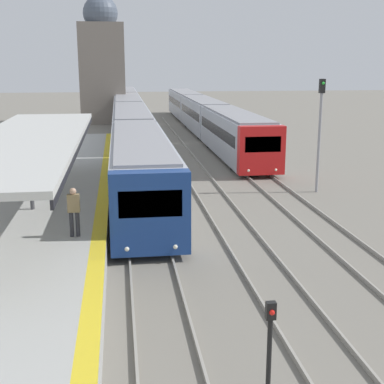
% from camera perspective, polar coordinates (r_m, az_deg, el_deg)
% --- Properties ---
extents(platform_canopy, '(4.00, 18.62, 2.89)m').
position_cam_1_polar(platform_canopy, '(21.57, -17.01, 5.35)').
color(platform_canopy, beige).
rests_on(platform_canopy, station_platform).
extents(person_on_platform, '(0.40, 0.22, 1.66)m').
position_cam_1_polar(person_on_platform, '(18.09, -12.49, -1.79)').
color(person_on_platform, '#2D2D33').
rests_on(person_on_platform, station_platform).
extents(train_near, '(2.70, 60.99, 3.22)m').
position_cam_1_polar(train_near, '(47.58, -6.69, 7.81)').
color(train_near, navy).
rests_on(train_near, ground_plane).
extents(train_far, '(2.70, 42.79, 3.18)m').
position_cam_1_polar(train_far, '(51.37, 1.25, 8.31)').
color(train_far, red).
rests_on(train_far, ground_plane).
extents(signal_post_near, '(0.20, 0.21, 2.04)m').
position_cam_1_polar(signal_post_near, '(11.05, 8.30, -15.24)').
color(signal_post_near, black).
rests_on(signal_post_near, ground_plane).
extents(signal_mast_far, '(0.28, 0.29, 5.77)m').
position_cam_1_polar(signal_mast_far, '(27.93, 13.50, 7.15)').
color(signal_mast_far, gray).
rests_on(signal_mast_far, ground_plane).
extents(distant_domed_building, '(4.84, 4.84, 13.56)m').
position_cam_1_polar(distant_domed_building, '(61.01, -9.55, 13.36)').
color(distant_domed_building, slate).
rests_on(distant_domed_building, ground_plane).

